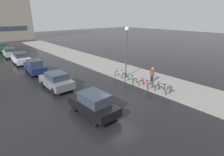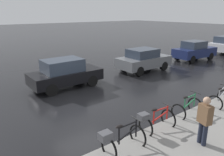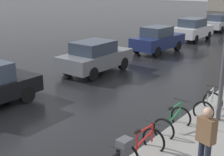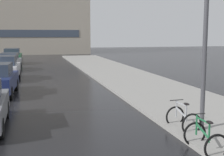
{
  "view_description": "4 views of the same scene",
  "coord_description": "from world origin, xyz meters",
  "px_view_note": "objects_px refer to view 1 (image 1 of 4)",
  "views": [
    {
      "loc": [
        -8.53,
        -8.59,
        6.51
      ],
      "look_at": [
        1.18,
        2.51,
        1.21
      ],
      "focal_mm": 28.0,
      "sensor_mm": 36.0,
      "label": 1
    },
    {
      "loc": [
        8.33,
        -4.59,
        4.06
      ],
      "look_at": [
        0.11,
        1.59,
        0.92
      ],
      "focal_mm": 35.0,
      "sensor_mm": 36.0,
      "label": 2
    },
    {
      "loc": [
        7.5,
        -5.15,
        4.31
      ],
      "look_at": [
        1.5,
        2.6,
        1.31
      ],
      "focal_mm": 50.0,
      "sensor_mm": 36.0,
      "label": 3
    },
    {
      "loc": [
        -0.59,
        -4.49,
        3.12
      ],
      "look_at": [
        1.97,
        5.42,
        1.69
      ],
      "focal_mm": 50.0,
      "sensor_mm": 36.0,
      "label": 4
    }
  ],
  "objects_px": {
    "car_silver": "(10,52)",
    "pedestrian": "(152,75)",
    "bicycle_third": "(131,80)",
    "car_black": "(93,104)",
    "streetlamp": "(126,43)",
    "car_white": "(21,58)",
    "bicycle_farthest": "(120,75)",
    "car_navy": "(35,67)",
    "bicycle_second": "(147,84)",
    "bicycle_nearest": "(164,89)",
    "car_green": "(1,47)",
    "car_grey": "(56,81)"
  },
  "relations": [
    {
      "from": "bicycle_nearest",
      "to": "bicycle_third",
      "type": "bearing_deg",
      "value": 94.4
    },
    {
      "from": "car_grey",
      "to": "car_navy",
      "type": "height_order",
      "value": "car_navy"
    },
    {
      "from": "bicycle_nearest",
      "to": "streetlamp",
      "type": "xyz_separation_m",
      "value": [
        0.53,
        5.2,
        3.32
      ]
    },
    {
      "from": "bicycle_second",
      "to": "car_black",
      "type": "distance_m",
      "value": 6.3
    },
    {
      "from": "bicycle_third",
      "to": "car_black",
      "type": "xyz_separation_m",
      "value": [
        -6.24,
        -2.3,
        0.42
      ]
    },
    {
      "from": "car_grey",
      "to": "car_green",
      "type": "relative_size",
      "value": 0.94
    },
    {
      "from": "car_navy",
      "to": "bicycle_third",
      "type": "bearing_deg",
      "value": -57.96
    },
    {
      "from": "bicycle_farthest",
      "to": "car_silver",
      "type": "xyz_separation_m",
      "value": [
        -6.6,
        19.49,
        0.39
      ]
    },
    {
      "from": "car_silver",
      "to": "bicycle_third",
      "type": "bearing_deg",
      "value": -73.69
    },
    {
      "from": "bicycle_third",
      "to": "streetlamp",
      "type": "distance_m",
      "value": 3.85
    },
    {
      "from": "car_white",
      "to": "streetlamp",
      "type": "xyz_separation_m",
      "value": [
        6.97,
        -13.73,
        2.96
      ]
    },
    {
      "from": "bicycle_nearest",
      "to": "bicycle_farthest",
      "type": "xyz_separation_m",
      "value": [
        0.06,
        5.56,
        -0.11
      ]
    },
    {
      "from": "bicycle_nearest",
      "to": "car_black",
      "type": "relative_size",
      "value": 0.36
    },
    {
      "from": "bicycle_third",
      "to": "car_silver",
      "type": "bearing_deg",
      "value": 106.31
    },
    {
      "from": "bicycle_second",
      "to": "bicycle_farthest",
      "type": "bearing_deg",
      "value": 85.71
    },
    {
      "from": "car_black",
      "to": "streetlamp",
      "type": "distance_m",
      "value": 8.58
    },
    {
      "from": "car_silver",
      "to": "car_green",
      "type": "height_order",
      "value": "car_green"
    },
    {
      "from": "car_grey",
      "to": "car_navy",
      "type": "distance_m",
      "value": 6.06
    },
    {
      "from": "car_grey",
      "to": "pedestrian",
      "type": "xyz_separation_m",
      "value": [
        7.71,
        -5.12,
        0.16
      ]
    },
    {
      "from": "car_navy",
      "to": "bicycle_nearest",
      "type": "bearing_deg",
      "value": -64.54
    },
    {
      "from": "streetlamp",
      "to": "car_black",
      "type": "bearing_deg",
      "value": -151.38
    },
    {
      "from": "bicycle_nearest",
      "to": "pedestrian",
      "type": "height_order",
      "value": "pedestrian"
    },
    {
      "from": "bicycle_second",
      "to": "streetlamp",
      "type": "height_order",
      "value": "streetlamp"
    },
    {
      "from": "streetlamp",
      "to": "bicycle_third",
      "type": "bearing_deg",
      "value": -117.82
    },
    {
      "from": "bicycle_nearest",
      "to": "car_black",
      "type": "bearing_deg",
      "value": 168.26
    },
    {
      "from": "bicycle_second",
      "to": "car_green",
      "type": "height_order",
      "value": "car_green"
    },
    {
      "from": "bicycle_nearest",
      "to": "car_grey",
      "type": "distance_m",
      "value": 9.8
    },
    {
      "from": "bicycle_third",
      "to": "car_silver",
      "type": "xyz_separation_m",
      "value": [
        -6.26,
        21.39,
        0.4
      ]
    },
    {
      "from": "bicycle_farthest",
      "to": "bicycle_nearest",
      "type": "bearing_deg",
      "value": -90.6
    },
    {
      "from": "car_navy",
      "to": "car_white",
      "type": "bearing_deg",
      "value": 90.52
    },
    {
      "from": "bicycle_third",
      "to": "car_silver",
      "type": "relative_size",
      "value": 0.29
    },
    {
      "from": "bicycle_nearest",
      "to": "car_silver",
      "type": "xyz_separation_m",
      "value": [
        -6.54,
        25.05,
        0.29
      ]
    },
    {
      "from": "bicycle_farthest",
      "to": "pedestrian",
      "type": "bearing_deg",
      "value": -70.38
    },
    {
      "from": "bicycle_nearest",
      "to": "car_navy",
      "type": "relative_size",
      "value": 0.35
    },
    {
      "from": "streetlamp",
      "to": "car_grey",
      "type": "bearing_deg",
      "value": 162.9
    },
    {
      "from": "car_silver",
      "to": "bicycle_nearest",
      "type": "bearing_deg",
      "value": -75.37
    },
    {
      "from": "bicycle_nearest",
      "to": "streetlamp",
      "type": "relative_size",
      "value": 0.26
    },
    {
      "from": "car_silver",
      "to": "bicycle_farthest",
      "type": "bearing_deg",
      "value": -71.3
    },
    {
      "from": "bicycle_nearest",
      "to": "bicycle_third",
      "type": "height_order",
      "value": "bicycle_nearest"
    },
    {
      "from": "bicycle_second",
      "to": "car_silver",
      "type": "relative_size",
      "value": 0.36
    },
    {
      "from": "car_silver",
      "to": "pedestrian",
      "type": "xyz_separation_m",
      "value": [
        7.78,
        -22.82,
        0.17
      ]
    },
    {
      "from": "bicycle_second",
      "to": "car_navy",
      "type": "height_order",
      "value": "car_navy"
    },
    {
      "from": "bicycle_second",
      "to": "car_green",
      "type": "bearing_deg",
      "value": 102.25
    },
    {
      "from": "car_white",
      "to": "car_black",
      "type": "bearing_deg",
      "value": -90.25
    },
    {
      "from": "bicycle_farthest",
      "to": "car_black",
      "type": "height_order",
      "value": "car_black"
    },
    {
      "from": "bicycle_second",
      "to": "car_navy",
      "type": "distance_m",
      "value": 13.25
    },
    {
      "from": "bicycle_farthest",
      "to": "car_black",
      "type": "relative_size",
      "value": 0.29
    },
    {
      "from": "bicycle_third",
      "to": "car_green",
      "type": "xyz_separation_m",
      "value": [
        -6.34,
        27.46,
        0.45
      ]
    },
    {
      "from": "car_white",
      "to": "bicycle_second",
      "type": "bearing_deg",
      "value": -70.19
    },
    {
      "from": "car_white",
      "to": "bicycle_farthest",
      "type": "bearing_deg",
      "value": -64.09
    }
  ]
}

